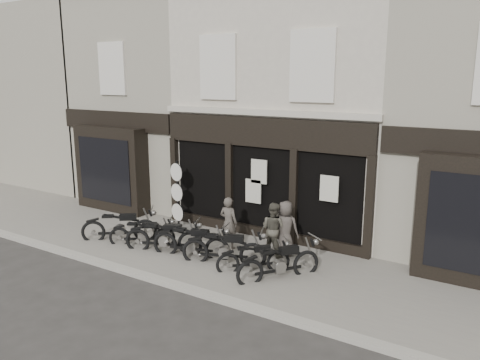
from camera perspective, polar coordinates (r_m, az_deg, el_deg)
The scene contains 17 objects.
ground_plane at distance 12.85m, azimuth -4.09°, elevation -10.98°, with size 90.00×90.00×0.00m, color #2D2B28.
pavement at distance 13.50m, azimuth -1.81°, elevation -9.48°, with size 30.00×4.20×0.12m, color slate.
kerb at distance 11.93m, azimuth -7.73°, elevation -12.64°, with size 30.00×0.25×0.13m, color gray.
central_building at distance 16.98m, azimuth 7.75°, elevation 8.89°, with size 7.30×6.22×8.34m.
neighbour_left at distance 20.40m, azimuth -8.99°, elevation 9.31°, with size 5.60×6.73×8.34m.
filler_left at distance 26.52m, azimuth -22.45°, elevation 9.35°, with size 11.00×6.00×8.20m, color gray.
motorcycle_0 at distance 15.18m, azimuth -14.38°, elevation -5.82°, with size 2.00×1.66×1.12m.
motorcycle_1 at distance 14.61m, azimuth -11.74°, elevation -6.65°, with size 1.81×1.29×0.97m.
motorcycle_2 at distance 13.95m, azimuth -9.17°, elevation -7.21°, with size 2.20×1.21×1.12m.
motorcycle_3 at distance 13.45m, azimuth -5.88°, elevation -7.87°, with size 2.28×0.95×1.12m.
motorcycle_4 at distance 12.90m, azimuth -1.85°, elevation -8.69°, with size 2.23×1.19×1.13m.
motorcycle_5 at distance 12.48m, azimuth 1.74°, elevation -9.80°, with size 1.63×1.47×0.95m.
motorcycle_6 at distance 12.04m, azimuth 4.86°, elevation -10.37°, with size 1.58×2.01×1.11m.
man_left at distance 13.83m, azimuth -1.41°, elevation -5.23°, with size 0.57×0.37×1.56m, color #4B443E.
man_centre at distance 13.34m, azimuth 4.10°, elevation -5.97°, with size 0.75×0.59×1.55m, color #48443A.
man_right at distance 13.38m, azimuth 5.54°, elevation -5.86°, with size 0.77×0.50×1.58m, color #433D38.
advert_sign_post at distance 15.68m, azimuth -7.64°, elevation -2.16°, with size 0.58×0.38×2.42m.
Camera 1 is at (7.01, -9.48, 5.09)m, focal length 35.00 mm.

